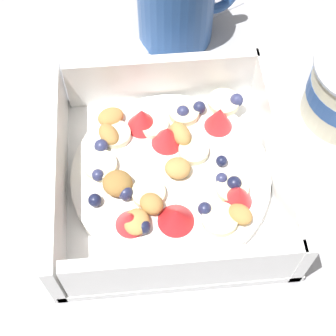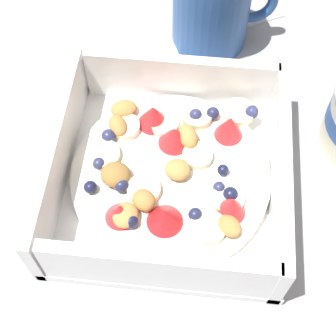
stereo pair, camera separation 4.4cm
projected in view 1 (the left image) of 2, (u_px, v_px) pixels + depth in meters
ground_plane at (171, 185)px, 0.46m from camera, size 2.40×2.40×0.00m
fruit_bowl at (168, 173)px, 0.45m from camera, size 0.20×0.20×0.06m
spoon at (152, 40)px, 0.55m from camera, size 0.09×0.16×0.01m
coffee_mug at (178, 2)px, 0.52m from camera, size 0.08×0.11×0.09m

